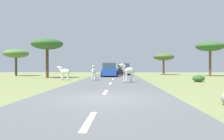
% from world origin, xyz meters
% --- Properties ---
extents(ground_plane, '(90.00, 90.00, 0.00)m').
position_xyz_m(ground_plane, '(0.00, 0.00, 0.00)').
color(ground_plane, olive).
extents(road, '(6.00, 64.00, 0.05)m').
position_xyz_m(road, '(-0.04, 0.00, 0.03)').
color(road, '#56595B').
rests_on(road, ground_plane).
extents(lane_markings, '(0.16, 56.00, 0.01)m').
position_xyz_m(lane_markings, '(-0.04, -1.00, 0.05)').
color(lane_markings, silver).
rests_on(lane_markings, road).
extents(zebra_0, '(0.43, 1.51, 1.42)m').
position_xyz_m(zebra_0, '(-1.73, 12.02, 0.90)').
color(zebra_0, silver).
rests_on(zebra_0, road).
extents(zebra_1, '(1.42, 1.17, 1.55)m').
position_xyz_m(zebra_1, '(1.29, 9.13, 0.97)').
color(zebra_1, silver).
rests_on(zebra_1, road).
extents(zebra_2, '(1.46, 0.67, 1.41)m').
position_xyz_m(zebra_2, '(-4.75, 13.14, 0.84)').
color(zebra_2, silver).
rests_on(zebra_2, ground_plane).
extents(car_0, '(2.16, 4.41, 1.74)m').
position_xyz_m(car_0, '(1.23, 26.19, 0.85)').
color(car_0, black).
rests_on(car_0, road).
extents(car_1, '(2.09, 4.38, 1.74)m').
position_xyz_m(car_1, '(-0.66, 20.21, 0.85)').
color(car_1, '#1E479E').
rests_on(car_1, road).
extents(tree_0, '(3.32, 3.32, 3.48)m').
position_xyz_m(tree_0, '(7.71, 28.27, 2.87)').
color(tree_0, brown).
rests_on(tree_0, ground_plane).
extents(tree_2, '(3.67, 3.67, 4.59)m').
position_xyz_m(tree_2, '(-7.75, 17.31, 3.90)').
color(tree_2, '#4C3823').
rests_on(tree_2, ground_plane).
extents(tree_3, '(3.50, 3.50, 3.78)m').
position_xyz_m(tree_3, '(-13.96, 22.90, 3.14)').
color(tree_3, '#4C3823').
rests_on(tree_3, ground_plane).
extents(tree_5, '(3.84, 3.84, 4.79)m').
position_xyz_m(tree_5, '(13.11, 23.10, 4.07)').
color(tree_5, brown).
rests_on(tree_5, ground_plane).
extents(bush_0, '(1.01, 0.91, 0.61)m').
position_xyz_m(bush_0, '(7.37, 10.65, 0.30)').
color(bush_0, '#2D5628').
rests_on(bush_0, ground_plane).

